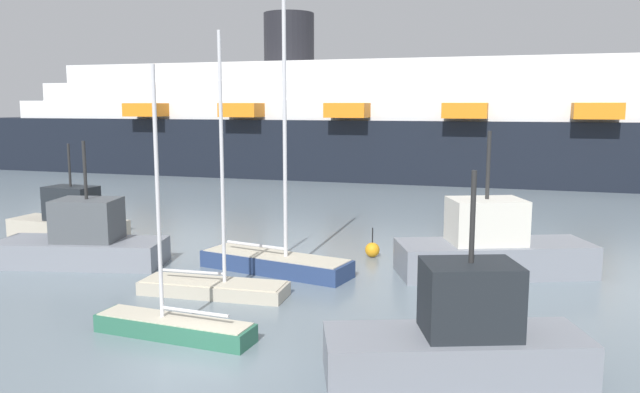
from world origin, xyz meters
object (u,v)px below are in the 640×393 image
at_px(fishing_boat_3, 83,242).
at_px(cruise_ship, 468,125).
at_px(fishing_boat_1, 69,221).
at_px(sailboat_0, 214,284).
at_px(channel_buoy_0, 372,250).
at_px(sailboat_2, 174,323).
at_px(sailboat_3, 275,259).
at_px(fishing_boat_0, 459,338).
at_px(fishing_boat_2, 492,248).

relative_size(fishing_boat_3, cruise_ship, 0.07).
bearing_deg(fishing_boat_1, sailboat_0, -26.07).
height_order(sailboat_0, fishing_boat_1, sailboat_0).
bearing_deg(fishing_boat_1, fishing_boat_3, -42.41).
relative_size(sailboat_0, channel_buoy_0, 6.93).
relative_size(sailboat_0, fishing_boat_3, 1.27).
height_order(fishing_boat_1, fishing_boat_3, fishing_boat_3).
relative_size(sailboat_2, cruise_ship, 0.08).
height_order(sailboat_2, sailboat_3, sailboat_3).
relative_size(fishing_boat_0, cruise_ship, 0.07).
xyz_separation_m(sailboat_0, fishing_boat_1, (-11.49, 7.44, 0.62)).
height_order(fishing_boat_2, channel_buoy_0, fishing_boat_2).
relative_size(fishing_boat_0, fishing_boat_3, 0.94).
height_order(sailboat_2, fishing_boat_2, sailboat_2).
height_order(sailboat_2, cruise_ship, cruise_ship).
height_order(fishing_boat_2, cruise_ship, cruise_ship).
bearing_deg(cruise_ship, fishing_boat_2, -84.51).
bearing_deg(sailboat_2, sailboat_0, -75.79).
distance_m(sailboat_0, sailboat_2, 4.44).
bearing_deg(sailboat_2, cruise_ship, -93.16).
bearing_deg(fishing_boat_2, cruise_ship, -106.62).
xyz_separation_m(fishing_boat_0, fishing_boat_2, (1.27, 10.82, 0.08)).
bearing_deg(cruise_ship, fishing_boat_3, -109.67).
height_order(fishing_boat_1, cruise_ship, cruise_ship).
bearing_deg(sailboat_2, channel_buoy_0, -103.43).
distance_m(channel_buoy_0, cruise_ship, 35.54).
xyz_separation_m(fishing_boat_0, fishing_boat_3, (-16.94, 8.31, -0.02)).
bearing_deg(sailboat_2, fishing_boat_1, -36.81).
bearing_deg(sailboat_3, sailboat_0, -93.67).
bearing_deg(sailboat_0, channel_buoy_0, 56.13).
bearing_deg(sailboat_2, fishing_boat_0, -178.19).
xyz_separation_m(fishing_boat_2, fishing_boat_3, (-18.20, -2.50, -0.10)).
relative_size(sailboat_2, channel_buoy_0, 5.90).
bearing_deg(channel_buoy_0, fishing_boat_1, 179.86).
relative_size(fishing_boat_2, channel_buoy_0, 6.06).
relative_size(sailboat_0, cruise_ship, 0.09).
bearing_deg(fishing_boat_1, fishing_boat_0, -24.74).
xyz_separation_m(fishing_boat_0, fishing_boat_1, (-20.80, 12.80, -0.03)).
bearing_deg(fishing_boat_3, fishing_boat_2, -0.64).
distance_m(fishing_boat_0, cruise_ship, 47.85).
bearing_deg(channel_buoy_0, sailboat_3, -135.75).
relative_size(sailboat_2, sailboat_3, 0.66).
bearing_deg(sailboat_3, fishing_boat_1, 179.89).
distance_m(fishing_boat_0, channel_buoy_0, 13.46).
xyz_separation_m(sailboat_0, channel_buoy_0, (5.11, 7.40, -0.09)).
height_order(fishing_boat_2, fishing_boat_3, fishing_boat_2).
relative_size(sailboat_3, fishing_boat_0, 1.74).
bearing_deg(fishing_boat_2, fishing_boat_1, -23.25).
distance_m(sailboat_3, cruise_ship, 39.74).
xyz_separation_m(sailboat_0, fishing_boat_3, (-7.62, 2.95, 0.62)).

